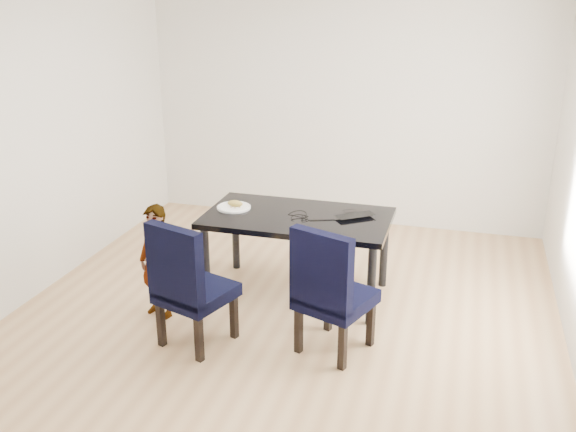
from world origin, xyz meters
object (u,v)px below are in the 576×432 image
(child, at_px, (157,262))
(plate, at_px, (234,207))
(laptop, at_px, (353,214))
(chair_left, at_px, (196,282))
(chair_right, at_px, (336,288))
(dining_table, at_px, (297,255))

(child, relative_size, plate, 3.21)
(child, height_order, laptop, child)
(chair_left, height_order, child, chair_left)
(chair_right, relative_size, laptop, 3.06)
(dining_table, distance_m, chair_left, 1.15)
(dining_table, relative_size, child, 1.64)
(chair_left, distance_m, laptop, 1.52)
(chair_left, bearing_deg, laptop, 67.25)
(child, bearing_deg, plate, 77.28)
(child, distance_m, plate, 0.87)
(dining_table, height_order, child, child)
(dining_table, height_order, plate, plate)
(chair_right, xyz_separation_m, plate, (-1.12, 0.84, 0.25))
(laptop, bearing_deg, child, -8.03)
(chair_left, bearing_deg, chair_right, 28.72)
(chair_right, bearing_deg, child, -164.03)
(dining_table, xyz_separation_m, laptop, (0.46, 0.12, 0.39))
(laptop, bearing_deg, chair_right, 56.39)
(plate, bearing_deg, chair_left, -86.08)
(dining_table, xyz_separation_m, child, (-1.01, -0.70, 0.11))
(dining_table, distance_m, laptop, 0.62)
(chair_right, distance_m, plate, 1.42)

